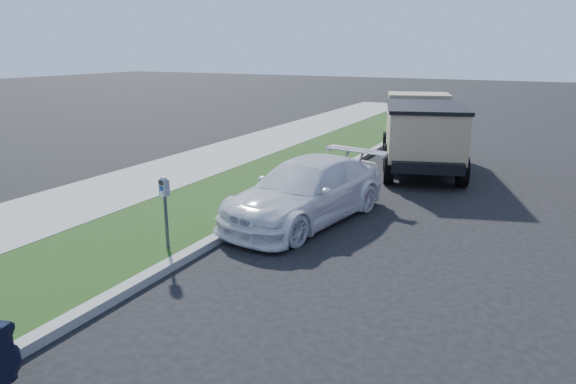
% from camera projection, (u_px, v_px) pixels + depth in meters
% --- Properties ---
extents(ground, '(120.00, 120.00, 0.00)m').
position_uv_depth(ground, '(333.00, 269.00, 9.13)').
color(ground, black).
rests_on(ground, ground).
extents(streetside, '(6.12, 50.00, 0.15)m').
position_uv_depth(streetside, '(162.00, 198.00, 13.24)').
color(streetside, gray).
rests_on(streetside, ground).
extents(parking_meter, '(0.22, 0.17, 1.39)m').
position_uv_depth(parking_meter, '(165.00, 197.00, 9.51)').
color(parking_meter, '#3F4247').
rests_on(parking_meter, ground).
extents(white_wagon, '(2.74, 5.00, 1.37)m').
position_uv_depth(white_wagon, '(306.00, 190.00, 11.61)').
color(white_wagon, white).
rests_on(white_wagon, ground).
extents(dump_truck, '(3.72, 6.11, 2.25)m').
position_uv_depth(dump_truck, '(421.00, 129.00, 16.59)').
color(dump_truck, black).
rests_on(dump_truck, ground).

